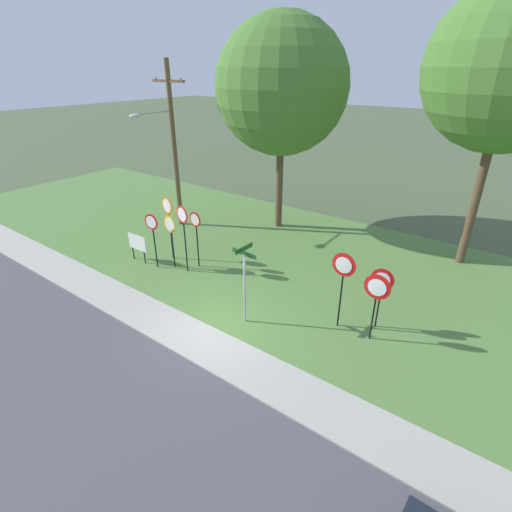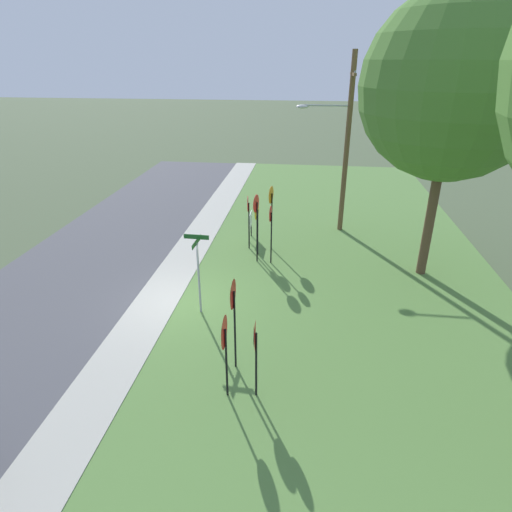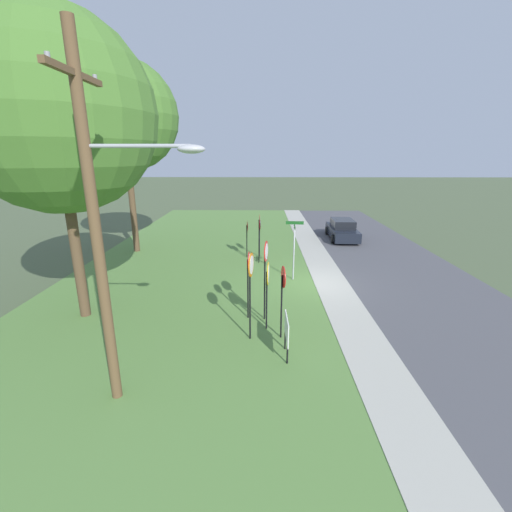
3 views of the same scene
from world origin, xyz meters
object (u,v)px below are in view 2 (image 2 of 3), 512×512
object	(u,v)px
stop_sign_far_right	(256,214)
oak_tree_left	(454,87)
notice_board	(250,222)
stop_sign_far_left	(248,211)
utility_pole	(344,139)
yield_sign_near_left	(233,303)
yield_sign_near_right	(224,339)
street_name_post	(198,267)
stop_sign_near_left	(271,223)
stop_sign_near_right	(271,204)
yield_sign_far_left	(255,342)
stop_sign_far_center	(257,217)

from	to	relation	value
stop_sign_far_right	oak_tree_left	distance (m)	8.25
notice_board	stop_sign_far_left	bearing A→B (deg)	2.69
utility_pole	yield_sign_near_left	bearing A→B (deg)	-16.50
stop_sign_far_left	utility_pole	xyz separation A→B (m)	(-2.92, 4.04, 2.69)
stop_sign_far_left	utility_pole	bearing A→B (deg)	118.98
utility_pole	notice_board	size ratio (longest dim) A/B	6.55
yield_sign_near_right	street_name_post	distance (m)	4.11
stop_sign_near_left	stop_sign_near_right	world-z (taller)	stop_sign_near_right
yield_sign_far_left	yield_sign_near_right	bearing A→B (deg)	-87.59
stop_sign_near_left	yield_sign_near_right	distance (m)	7.89
stop_sign_near_right	oak_tree_left	bearing A→B (deg)	84.42
stop_sign_far_center	yield_sign_near_left	size ratio (longest dim) A/B	0.87
yield_sign_near_right	yield_sign_far_left	bearing A→B (deg)	95.98
yield_sign_near_right	yield_sign_far_left	distance (m)	0.74
stop_sign_far_left	street_name_post	world-z (taller)	street_name_post
stop_sign_far_left	oak_tree_left	distance (m)	9.01
stop_sign_far_left	yield_sign_near_left	world-z (taller)	yield_sign_near_left
stop_sign_near_right	yield_sign_far_left	bearing A→B (deg)	12.03
street_name_post	stop_sign_far_right	bearing A→B (deg)	164.16
stop_sign_far_right	stop_sign_far_center	bearing A→B (deg)	-165.19
stop_sign_far_right	street_name_post	bearing A→B (deg)	-8.45
yield_sign_near_right	street_name_post	xyz separation A→B (m)	(-3.79, -1.59, -0.05)
notice_board	oak_tree_left	size ratio (longest dim) A/B	0.12
stop_sign_near_left	notice_board	distance (m)	2.92
stop_sign_near_left	stop_sign_far_right	size ratio (longest dim) A/B	0.86
stop_sign_near_left	yield_sign_near_left	bearing A→B (deg)	-0.35
stop_sign_far_center	yield_sign_near_right	size ratio (longest dim) A/B	1.02
street_name_post	yield_sign_far_left	bearing A→B (deg)	34.45
stop_sign_far_left	notice_board	distance (m)	1.43
stop_sign_near_right	notice_board	distance (m)	1.94
yield_sign_near_right	utility_pole	bearing A→B (deg)	163.76
stop_sign_far_right	oak_tree_left	bearing A→B (deg)	97.80
yield_sign_far_left	stop_sign_near_left	bearing A→B (deg)	177.88
stop_sign_far_center	yield_sign_near_right	xyz separation A→B (m)	(8.70, 0.28, 0.01)
stop_sign_near_right	street_name_post	size ratio (longest dim) A/B	1.02
stop_sign_far_center	oak_tree_left	bearing A→B (deg)	86.64
stop_sign_near_right	utility_pole	distance (m)	4.77
stop_sign_near_right	stop_sign_far_center	distance (m)	0.95
yield_sign_near_left	yield_sign_far_left	world-z (taller)	yield_sign_near_left
stop_sign_far_center	stop_sign_near_left	bearing A→B (deg)	43.73
stop_sign_far_left	yield_sign_near_left	size ratio (longest dim) A/B	0.90
stop_sign_near_left	stop_sign_far_left	distance (m)	1.80
stop_sign_far_center	yield_sign_far_left	xyz separation A→B (m)	(8.61, 1.01, -0.11)
yield_sign_near_right	stop_sign_near_right	bearing A→B (deg)	177.32
yield_sign_far_left	yield_sign_near_left	bearing A→B (deg)	-150.58
yield_sign_far_left	utility_pole	distance (m)	12.71
stop_sign_far_center	utility_pole	distance (m)	5.71
stop_sign_near_right	oak_tree_left	world-z (taller)	oak_tree_left
stop_sign_far_right	utility_pole	world-z (taller)	utility_pole
notice_board	oak_tree_left	bearing A→B (deg)	69.26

